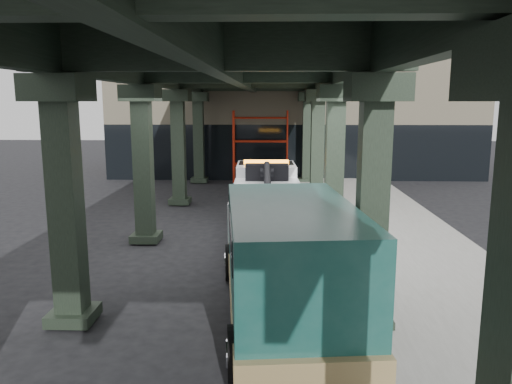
# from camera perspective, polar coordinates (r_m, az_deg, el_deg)

# --- Properties ---
(ground) EXTENTS (90.00, 90.00, 0.00)m
(ground) POSITION_cam_1_polar(r_m,az_deg,el_deg) (14.24, -0.91, -8.11)
(ground) COLOR black
(ground) RESTS_ON ground
(sidewalk) EXTENTS (5.00, 40.00, 0.15)m
(sidewalk) POSITION_cam_1_polar(r_m,az_deg,el_deg) (16.56, 15.26, -5.56)
(sidewalk) COLOR gray
(sidewalk) RESTS_ON ground
(lane_stripe) EXTENTS (0.12, 38.00, 0.01)m
(lane_stripe) POSITION_cam_1_polar(r_m,az_deg,el_deg) (16.16, 5.50, -5.88)
(lane_stripe) COLOR silver
(lane_stripe) RESTS_ON ground
(viaduct) EXTENTS (7.40, 32.00, 6.40)m
(viaduct) POSITION_cam_1_polar(r_m,az_deg,el_deg) (15.56, -2.12, 13.85)
(viaduct) COLOR black
(viaduct) RESTS_ON ground
(building) EXTENTS (22.00, 10.00, 8.00)m
(building) POSITION_cam_1_polar(r_m,az_deg,el_deg) (33.52, 4.21, 9.43)
(building) COLOR #C6B793
(building) RESTS_ON ground
(scaffolding) EXTENTS (3.08, 0.88, 4.00)m
(scaffolding) POSITION_cam_1_polar(r_m,az_deg,el_deg) (28.24, 0.52, 5.45)
(scaffolding) COLOR red
(scaffolding) RESTS_ON ground
(tow_truck) EXTENTS (2.49, 7.75, 2.52)m
(tow_truck) POSITION_cam_1_polar(r_m,az_deg,el_deg) (16.79, 1.25, -0.93)
(tow_truck) COLOR black
(tow_truck) RESTS_ON ground
(towed_van) EXTENTS (3.07, 6.55, 2.57)m
(towed_van) POSITION_cam_1_polar(r_m,az_deg,el_deg) (10.11, 3.77, -7.66)
(towed_van) COLOR #12413B
(towed_van) RESTS_ON ground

